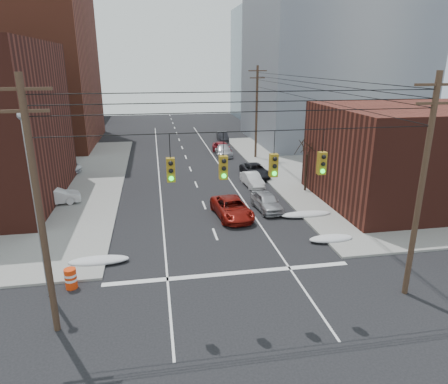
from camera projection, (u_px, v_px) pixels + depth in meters
name	position (u px, v px, depth m)	size (l,w,h in m)	color
ground	(260.00, 352.00, 16.36)	(160.00, 160.00, 0.00)	black
sidewalk_ne	(426.00, 165.00, 46.10)	(40.00, 40.00, 0.15)	gray
building_brick_far	(38.00, 90.00, 79.47)	(22.00, 18.00, 12.00)	#491D15
building_office	(331.00, 54.00, 57.34)	(22.00, 20.00, 25.00)	gray
building_glass	(286.00, 64.00, 82.48)	(20.00, 18.00, 22.00)	gray
building_storefront	(421.00, 155.00, 33.09)	(16.00, 12.00, 8.00)	#491D15
utility_pole_left	(39.00, 208.00, 15.97)	(2.20, 0.28, 11.00)	#473323
utility_pole_right	(422.00, 186.00, 18.79)	(2.20, 0.28, 11.00)	#473323
utility_pole_far	(257.00, 111.00, 47.81)	(2.20, 0.28, 11.00)	#473323
traffic_signals	(249.00, 165.00, 16.94)	(17.00, 0.42, 2.02)	black
street_light	(34.00, 192.00, 18.68)	(0.44, 0.44, 9.32)	gray
bare_tree	(306.00, 167.00, 35.96)	(2.09, 2.20, 4.93)	black
snow_nw	(99.00, 260.00, 23.49)	(3.50, 1.08, 0.42)	silver
snow_ne	(331.00, 239.00, 26.42)	(3.00, 1.08, 0.42)	silver
snow_east_far	(306.00, 214.00, 30.63)	(4.00, 1.08, 0.42)	silver
red_pickup	(232.00, 208.00, 30.47)	(2.38, 5.17, 1.44)	maroon
parked_car_a	(267.00, 202.00, 31.91)	(1.69, 4.20, 1.43)	#ABABB0
parked_car_b	(252.00, 180.00, 38.16)	(1.36, 3.90, 1.29)	silver
parked_car_c	(255.00, 170.00, 41.33)	(2.21, 4.79, 1.33)	black
parked_car_d	(223.00, 150.00, 50.61)	(1.91, 4.70, 1.36)	#B2B2B7
parked_car_e	(222.00, 148.00, 51.62)	(1.85, 4.60, 1.57)	maroon
parked_car_f	(222.00, 137.00, 60.14)	(1.43, 4.10, 1.35)	black
lot_car_a	(54.00, 196.00, 32.79)	(1.45, 4.15, 1.37)	silver
lot_car_b	(58.00, 167.00, 42.05)	(2.21, 4.79, 1.33)	silver
lot_car_d	(25.00, 171.00, 40.32)	(1.76, 4.38, 1.49)	#B8B7BC
construction_barrel	(71.00, 278.00, 20.86)	(0.73, 0.73, 1.11)	#EA380C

